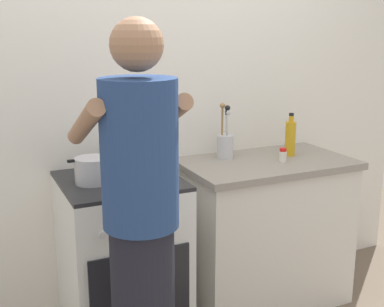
{
  "coord_description": "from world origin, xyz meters",
  "views": [
    {
      "loc": [
        -1.06,
        -2.28,
        1.66
      ],
      "look_at": [
        0.05,
        0.12,
        1.0
      ],
      "focal_mm": 47.39,
      "sensor_mm": 36.0,
      "label": 1
    }
  ],
  "objects_px": {
    "oil_bottle": "(290,138)",
    "person": "(141,234)",
    "mixing_bowl": "(144,165)",
    "utensil_crock": "(225,143)",
    "stove_range": "(122,259)",
    "pot": "(93,170)",
    "spice_bottle": "(283,155)"
  },
  "relations": [
    {
      "from": "oil_bottle",
      "to": "person",
      "type": "height_order",
      "value": "person"
    },
    {
      "from": "stove_range",
      "to": "person",
      "type": "xyz_separation_m",
      "value": [
        -0.11,
        -0.64,
        0.41
      ]
    },
    {
      "from": "pot",
      "to": "oil_bottle",
      "type": "xyz_separation_m",
      "value": [
        1.23,
        0.05,
        0.05
      ]
    },
    {
      "from": "mixing_bowl",
      "to": "oil_bottle",
      "type": "bearing_deg",
      "value": 1.44
    },
    {
      "from": "spice_bottle",
      "to": "oil_bottle",
      "type": "bearing_deg",
      "value": 40.92
    },
    {
      "from": "mixing_bowl",
      "to": "oil_bottle",
      "type": "height_order",
      "value": "oil_bottle"
    },
    {
      "from": "stove_range",
      "to": "utensil_crock",
      "type": "xyz_separation_m",
      "value": [
        0.7,
        0.16,
        0.54
      ]
    },
    {
      "from": "stove_range",
      "to": "pot",
      "type": "distance_m",
      "value": 0.53
    },
    {
      "from": "pot",
      "to": "oil_bottle",
      "type": "bearing_deg",
      "value": 2.4
    },
    {
      "from": "stove_range",
      "to": "oil_bottle",
      "type": "height_order",
      "value": "oil_bottle"
    },
    {
      "from": "mixing_bowl",
      "to": "spice_bottle",
      "type": "distance_m",
      "value": 0.83
    },
    {
      "from": "stove_range",
      "to": "person",
      "type": "relative_size",
      "value": 0.53
    },
    {
      "from": "utensil_crock",
      "to": "oil_bottle",
      "type": "relative_size",
      "value": 1.27
    },
    {
      "from": "stove_range",
      "to": "pot",
      "type": "bearing_deg",
      "value": -176.18
    },
    {
      "from": "mixing_bowl",
      "to": "utensil_crock",
      "type": "height_order",
      "value": "utensil_crock"
    },
    {
      "from": "oil_bottle",
      "to": "person",
      "type": "bearing_deg",
      "value": -150.23
    },
    {
      "from": "mixing_bowl",
      "to": "person",
      "type": "xyz_separation_m",
      "value": [
        -0.25,
        -0.66,
        -0.09
      ]
    },
    {
      "from": "utensil_crock",
      "to": "oil_bottle",
      "type": "height_order",
      "value": "utensil_crock"
    },
    {
      "from": "stove_range",
      "to": "mixing_bowl",
      "type": "xyz_separation_m",
      "value": [
        0.14,
        0.02,
        0.5
      ]
    },
    {
      "from": "pot",
      "to": "mixing_bowl",
      "type": "relative_size",
      "value": 0.87
    },
    {
      "from": "stove_range",
      "to": "utensil_crock",
      "type": "bearing_deg",
      "value": 12.5
    },
    {
      "from": "stove_range",
      "to": "mixing_bowl",
      "type": "relative_size",
      "value": 3.2
    },
    {
      "from": "stove_range",
      "to": "person",
      "type": "height_order",
      "value": "person"
    },
    {
      "from": "spice_bottle",
      "to": "oil_bottle",
      "type": "distance_m",
      "value": 0.18
    },
    {
      "from": "mixing_bowl",
      "to": "person",
      "type": "distance_m",
      "value": 0.71
    },
    {
      "from": "stove_range",
      "to": "oil_bottle",
      "type": "relative_size",
      "value": 3.44
    },
    {
      "from": "pot",
      "to": "stove_range",
      "type": "bearing_deg",
      "value": 3.82
    },
    {
      "from": "utensil_crock",
      "to": "spice_bottle",
      "type": "height_order",
      "value": "utensil_crock"
    },
    {
      "from": "stove_range",
      "to": "utensil_crock",
      "type": "height_order",
      "value": "utensil_crock"
    },
    {
      "from": "mixing_bowl",
      "to": "utensil_crock",
      "type": "xyz_separation_m",
      "value": [
        0.56,
        0.14,
        0.04
      ]
    },
    {
      "from": "utensil_crock",
      "to": "person",
      "type": "height_order",
      "value": "person"
    },
    {
      "from": "mixing_bowl",
      "to": "spice_bottle",
      "type": "relative_size",
      "value": 3.44
    }
  ]
}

